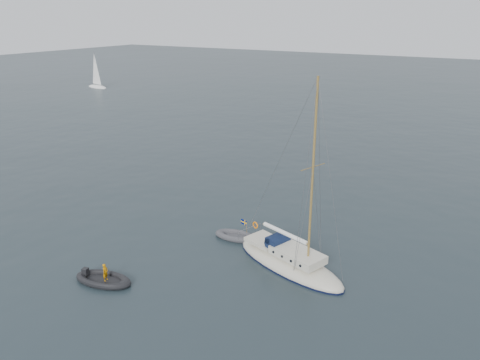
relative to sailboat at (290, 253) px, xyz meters
The scene contains 5 objects.
ground 1.92m from the sailboat, behind, with size 300.00×300.00×0.00m, color black.
sailboat is the anchor object (origin of this frame).
dinghy 4.94m from the sailboat, 162.24° to the left, with size 2.93×1.33×0.42m.
rib 10.82m from the sailboat, 140.02° to the right, with size 3.46×1.57×1.21m.
distant_yacht_a 77.62m from the sailboat, 144.79° to the left, with size 5.73×3.05×7.59m.
Camera 1 is at (11.65, -22.76, 14.32)m, focal length 35.00 mm.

